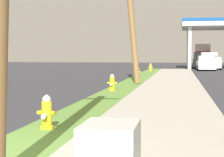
{
  "coord_description": "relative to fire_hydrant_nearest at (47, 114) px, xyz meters",
  "views": [
    {
      "loc": [
        3.44,
        -5.89,
        1.74
      ],
      "look_at": [
        0.41,
        12.19,
        0.64
      ],
      "focal_mm": 65.05,
      "sensor_mm": 36.0,
      "label": 1
    }
  ],
  "objects": [
    {
      "name": "fire_hydrant_third",
      "position": [
        -0.11,
        20.47,
        0.0
      ],
      "size": [
        0.42,
        0.37,
        0.74
      ],
      "color": "yellow",
      "rests_on": "grass_verge"
    },
    {
      "name": "fire_hydrant_nearest",
      "position": [
        0.0,
        0.0,
        0.0
      ],
      "size": [
        0.42,
        0.38,
        0.74
      ],
      "color": "yellow",
      "rests_on": "grass_verge"
    },
    {
      "name": "truck_red_on_apron",
      "position": [
        5.87,
        47.04,
        1.04
      ],
      "size": [
        2.56,
        6.53,
        3.11
      ],
      "color": "red",
      "rests_on": "ground"
    },
    {
      "name": "truck_silver_at_forecourt",
      "position": [
        6.23,
        39.97,
        0.47
      ],
      "size": [
        2.37,
        5.49,
        1.97
      ],
      "color": "#BCBCC1",
      "rests_on": "ground"
    },
    {
      "name": "car_white_by_near_pump",
      "position": [
        5.62,
        36.5,
        0.28
      ],
      "size": [
        2.0,
        4.53,
        1.57
      ],
      "color": "white",
      "rests_on": "ground"
    },
    {
      "name": "truck_black_at_far_bay",
      "position": [
        5.51,
        42.87,
        0.47
      ],
      "size": [
        2.43,
        5.52,
        1.97
      ],
      "color": "black",
      "rests_on": "ground"
    },
    {
      "name": "fire_hydrant_second",
      "position": [
        -0.12,
        9.33,
        0.0
      ],
      "size": [
        0.42,
        0.38,
        0.74
      ],
      "color": "yellow",
      "rests_on": "grass_verge"
    },
    {
      "name": "fire_hydrant_fourth",
      "position": [
        0.04,
        30.97,
        0.0
      ],
      "size": [
        0.42,
        0.38,
        0.74
      ],
      "color": "yellow",
      "rests_on": "grass_verge"
    },
    {
      "name": "car_tan_by_far_pump",
      "position": [
        7.25,
        50.5,
        0.28
      ],
      "size": [
        2.01,
        4.53,
        1.57
      ],
      "color": "tan",
      "rests_on": "ground"
    }
  ]
}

